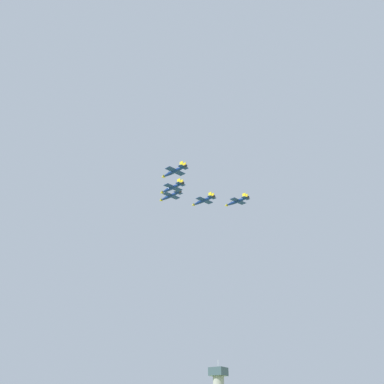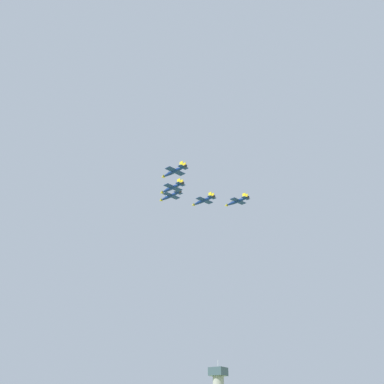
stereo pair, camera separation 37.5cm
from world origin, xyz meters
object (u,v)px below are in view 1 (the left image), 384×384
Objects in this scene: jet_left_outer at (174,171)px; jet_right_outer at (237,201)px; jet_right_wingman at (203,201)px; jet_lead at (170,196)px; jet_left_wingman at (172,188)px.

jet_right_outer is at bearing -89.70° from jet_left_outer.
jet_left_outer is at bearing 89.92° from jet_right_outer.
jet_left_outer is 48.86m from jet_right_outer.
jet_right_wingman reaches higher than jet_left_outer.
jet_lead reaches higher than jet_right_outer.
jet_lead is 37.94m from jet_left_outer.
jet_left_wingman is (-11.52, 14.93, -4.05)m from jet_lead.
jet_right_outer is (-16.59, -8.96, -1.02)m from jet_right_wingman.
jet_left_wingman is at bearing 140.06° from jet_lead.
jet_right_outer is at bearing -138.72° from jet_right_wingman.
jet_left_outer is (-23.03, 29.87, -4.16)m from jet_lead.
jet_lead is at bearing 41.28° from jet_right_wingman.
jet_left_wingman is 39.36m from jet_right_outer.
jet_lead is at bearing -40.04° from jet_left_wingman.
jet_left_wingman is at bearing 68.51° from jet_right_outer.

